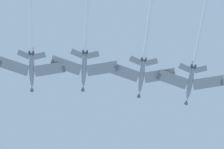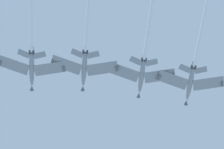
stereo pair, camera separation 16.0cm
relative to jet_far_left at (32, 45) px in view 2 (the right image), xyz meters
name	(u,v)px [view 2 (the right image)]	position (x,y,z in m)	size (l,w,h in m)	color
jet_far_left	(32,45)	(0.00, 0.00, 0.00)	(37.45, 31.89, 22.77)	gray
jet_inner_left	(86,40)	(-11.45, -10.62, -0.71)	(38.08, 32.18, 21.71)	gray
jet_centre	(145,51)	(-20.48, -25.23, 0.87)	(32.47, 27.73, 18.81)	gray
jet_inner_right	(193,68)	(-26.10, -38.97, 1.40)	(31.89, 27.35, 18.64)	gray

